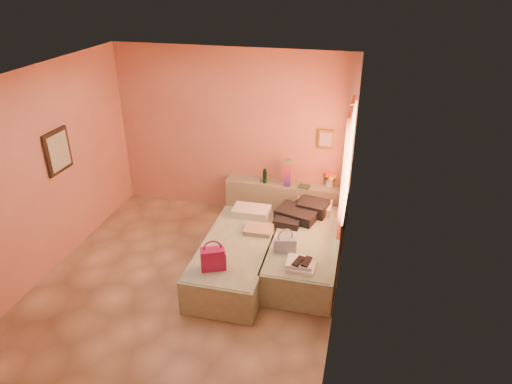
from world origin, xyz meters
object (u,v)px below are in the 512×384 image
headboard_ledge (286,201)px  flower_vase (330,178)px  magenta_handbag (213,258)px  bed_right (305,252)px  green_book (304,187)px  towel_stack (301,265)px  blue_handbag (285,245)px  bed_left (237,258)px  water_bottle (265,176)px

headboard_ledge → flower_vase: 0.84m
headboard_ledge → magenta_handbag: (-0.50, -2.32, 0.32)m
bed_right → green_book: bearing=99.6°
flower_vase → bed_right: bearing=-96.9°
headboard_ledge → bed_right: bearing=-68.3°
flower_vase → towel_stack: 2.16m
magenta_handbag → blue_handbag: bearing=12.1°
green_book → flower_vase: flower_vase is taller
flower_vase → magenta_handbag: 2.68m
bed_left → blue_handbag: size_ratio=6.68×
bed_right → water_bottle: bearing=124.5°
headboard_ledge → bed_left: headboard_ledge is taller
flower_vase → magenta_handbag: flower_vase is taller
flower_vase → towel_stack: bearing=-93.2°
bed_left → blue_handbag: bearing=-3.2°
green_book → water_bottle: bearing=-173.1°
flower_vase → water_bottle: bearing=-172.8°
headboard_ledge → water_bottle: (-0.37, -0.05, 0.45)m
headboard_ledge → water_bottle: 0.58m
bed_right → flower_vase: (0.17, 1.40, 0.54)m
bed_right → flower_vase: flower_vase is taller
blue_handbag → towel_stack: 0.43m
magenta_handbag → bed_right: bearing=20.0°
water_bottle → green_book: water_bottle is taller
water_bottle → magenta_handbag: bearing=-93.3°
bed_left → blue_handbag: 0.76m
flower_vase → blue_handbag: flower_vase is taller
bed_left → water_bottle: bearing=89.0°
headboard_ledge → bed_right: size_ratio=1.02×
water_bottle → towel_stack: 2.23m
headboard_ledge → blue_handbag: bearing=-80.1°
headboard_ledge → bed_right: headboard_ledge is taller
water_bottle → green_book: bearing=-1.1°
flower_vase → blue_handbag: 1.86m
headboard_ledge → water_bottle: water_bottle is taller
headboard_ledge → blue_handbag: (0.30, -1.73, 0.27)m
bed_left → bed_right: same height
magenta_handbag → headboard_ledge: bearing=53.5°
headboard_ledge → blue_handbag: size_ratio=6.84×
headboard_ledge → bed_right: (0.52, -1.32, -0.08)m
green_book → magenta_handbag: (-0.80, -2.25, -0.02)m
green_book → flower_vase: bearing=28.3°
headboard_ledge → bed_left: (-0.38, -1.70, -0.08)m
water_bottle → magenta_handbag: size_ratio=0.79×
green_book → towel_stack: size_ratio=0.54×
flower_vase → green_book: bearing=-159.7°
bed_right → blue_handbag: 0.58m
blue_handbag → towel_stack: (0.27, -0.33, -0.05)m
water_bottle → towel_stack: water_bottle is taller
green_book → magenta_handbag: magenta_handbag is taller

